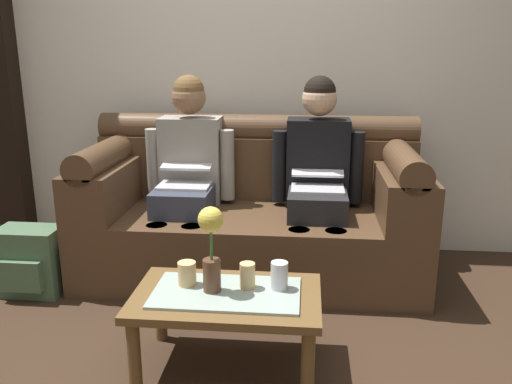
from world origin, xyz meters
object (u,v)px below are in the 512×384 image
(couch, at_px, (252,214))
(cup_near_left, at_px, (187,273))
(cup_near_right, at_px, (279,275))
(person_right, at_px, (318,171))
(cup_far_center, at_px, (247,276))
(person_left, at_px, (188,169))
(coffee_table, at_px, (227,304))
(backpack_left, at_px, (31,262))
(flower_vase, at_px, (211,242))

(couch, bearing_deg, cup_near_left, -100.12)
(cup_near_left, relative_size, cup_near_right, 0.87)
(person_right, height_order, cup_far_center, person_right)
(person_left, height_order, coffee_table, person_left)
(cup_near_left, distance_m, backpack_left, 1.22)
(cup_near_left, bearing_deg, backpack_left, 151.47)
(couch, height_order, person_right, person_right)
(person_right, height_order, backpack_left, person_right)
(flower_vase, bearing_deg, coffee_table, -0.65)
(cup_near_right, relative_size, backpack_left, 0.31)
(cup_near_right, relative_size, cup_far_center, 1.07)
(person_right, height_order, cup_near_left, person_right)
(flower_vase, height_order, cup_far_center, flower_vase)
(person_left, bearing_deg, coffee_table, -69.53)
(cup_near_right, xyz_separation_m, backpack_left, (-1.46, 0.57, -0.24))
(couch, height_order, cup_near_left, couch)
(backpack_left, bearing_deg, person_left, 28.11)
(coffee_table, distance_m, cup_far_center, 0.15)
(person_left, bearing_deg, cup_near_left, -77.99)
(cup_far_center, bearing_deg, cup_near_left, 179.05)
(couch, xyz_separation_m, backpack_left, (-1.23, -0.45, -0.18))
(cup_far_center, height_order, backpack_left, cup_far_center)
(person_right, xyz_separation_m, cup_far_center, (-0.31, -1.02, -0.23))
(cup_near_left, bearing_deg, coffee_table, -15.48)
(person_left, bearing_deg, couch, 0.42)
(flower_vase, distance_m, backpack_left, 1.39)
(flower_vase, bearing_deg, couch, 86.71)
(couch, distance_m, backpack_left, 1.33)
(person_right, height_order, cup_near_right, person_right)
(couch, height_order, cup_near_right, couch)
(flower_vase, distance_m, cup_near_right, 0.33)
(person_left, distance_m, flower_vase, 1.12)
(coffee_table, bearing_deg, backpack_left, 153.24)
(couch, bearing_deg, backpack_left, -160.00)
(person_left, relative_size, backpack_left, 3.12)
(person_left, bearing_deg, flower_vase, -72.47)
(coffee_table, relative_size, cup_near_left, 7.66)
(couch, relative_size, person_right, 1.68)
(couch, bearing_deg, coffee_table, -90.00)
(person_right, distance_m, cup_far_center, 1.09)
(person_left, relative_size, cup_near_left, 11.53)
(cup_near_left, relative_size, backpack_left, 0.27)
(coffee_table, xyz_separation_m, cup_near_left, (-0.18, 0.05, 0.11))
(person_right, distance_m, cup_near_left, 1.20)
(person_right, relative_size, coffee_table, 1.50)
(flower_vase, bearing_deg, cup_far_center, 17.04)
(cup_near_left, xyz_separation_m, backpack_left, (-1.05, 0.57, -0.23))
(coffee_table, bearing_deg, person_right, 69.54)
(person_right, relative_size, backpack_left, 3.12)
(couch, xyz_separation_m, person_left, (-0.40, -0.00, 0.28))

